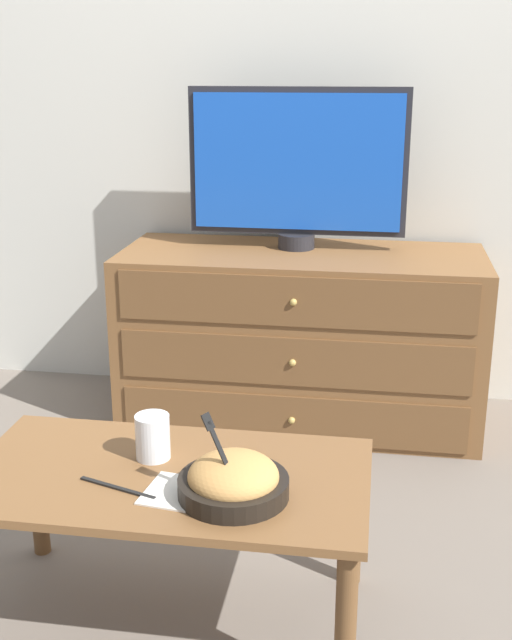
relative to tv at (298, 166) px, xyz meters
The scene contains 9 objects.
ground_plane 0.95m from the tv, 77.82° to the left, with size 12.00×12.00×0.00m, color #70665B.
wall_back 0.45m from the tv, 79.06° to the left, with size 12.00×0.05×2.60m.
dresser 0.61m from the tv, 68.87° to the right, with size 1.28×0.53×0.63m.
tv is the anchor object (origin of this frame).
coffee_table 1.40m from the tv, 96.92° to the right, with size 0.91×0.49×0.38m.
takeout_bowl 1.42m from the tv, 89.43° to the right, with size 0.24×0.24×0.19m.
drink_cup 1.30m from the tv, 99.72° to the right, with size 0.08×0.08×0.11m.
napkin 1.44m from the tv, 94.46° to the right, with size 0.16×0.16×0.00m.
knife 1.46m from the tv, 100.14° to the right, with size 0.19×0.07×0.01m.
Camera 1 is at (0.25, -3.03, 1.26)m, focal length 45.00 mm.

